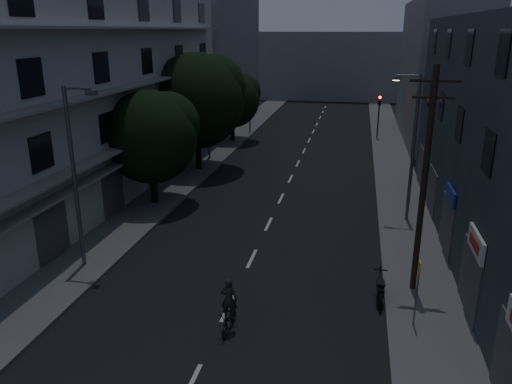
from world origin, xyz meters
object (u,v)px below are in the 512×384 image
(utility_pole, at_px, (425,178))
(motorcycle, at_px, (380,290))
(cyclist, at_px, (229,313))
(bus_stop_sign, at_px, (418,282))

(utility_pole, relative_size, motorcycle, 4.64)
(motorcycle, distance_m, cyclist, 6.21)
(utility_pole, distance_m, motorcycle, 4.73)
(bus_stop_sign, distance_m, cyclist, 6.76)
(utility_pole, height_order, cyclist, utility_pole)
(motorcycle, xyz_separation_m, cyclist, (-5.35, -3.14, 0.21))
(motorcycle, bearing_deg, cyclist, -150.19)
(bus_stop_sign, height_order, cyclist, bus_stop_sign)
(utility_pole, bearing_deg, bus_stop_sign, -94.69)
(cyclist, bearing_deg, motorcycle, 32.13)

